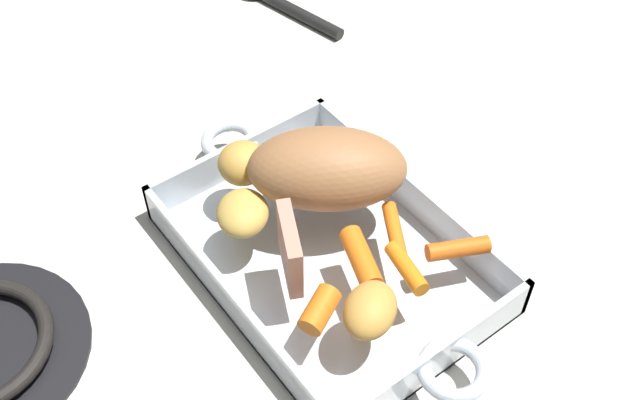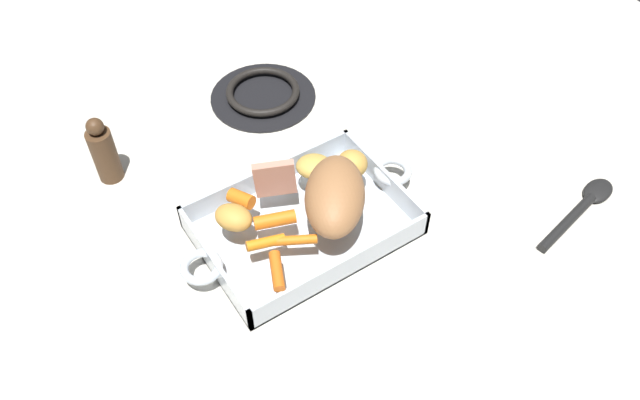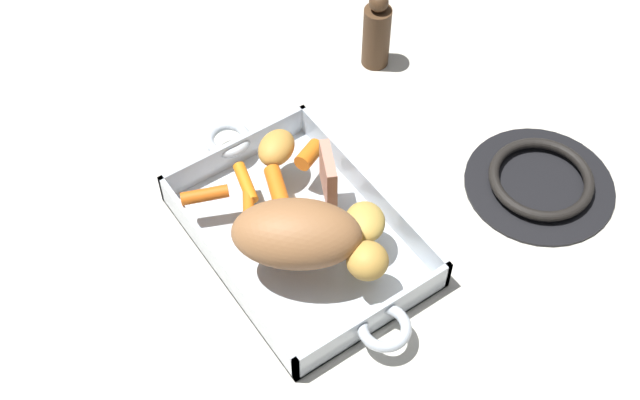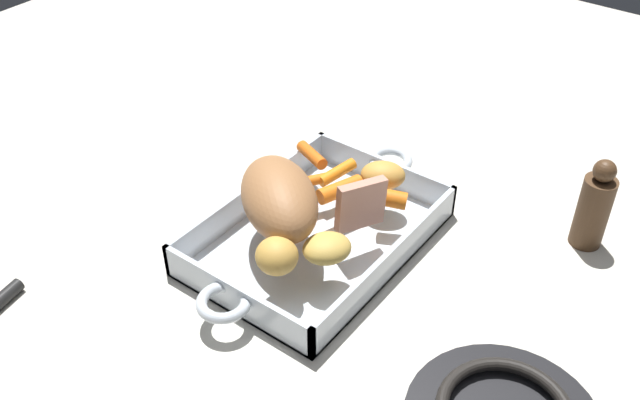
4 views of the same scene
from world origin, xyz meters
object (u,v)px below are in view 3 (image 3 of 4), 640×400
(stove_burner_rear, at_px, (540,181))
(potato_whole, at_px, (367,261))
(baby_carrot_long, at_px, (205,195))
(baby_carrot_southwest, at_px, (249,211))
(pork_roast, at_px, (297,234))
(baby_carrot_center_left, at_px, (309,155))
(baby_carrot_northeast, at_px, (246,183))
(potato_near_roast, at_px, (276,148))
(pepper_mill, at_px, (377,33))
(roasting_dish, at_px, (300,235))
(roast_slice_thick, at_px, (328,175))
(potato_halved, at_px, (365,222))
(baby_carrot_southeast, at_px, (275,189))

(stove_burner_rear, bearing_deg, potato_whole, -90.02)
(baby_carrot_long, bearing_deg, baby_carrot_southwest, 32.29)
(potato_whole, relative_size, stove_burner_rear, 0.25)
(pork_roast, relative_size, baby_carrot_center_left, 3.81)
(baby_carrot_northeast, height_order, potato_near_roast, potato_near_roast)
(baby_carrot_long, xyz_separation_m, pepper_mill, (-0.12, 0.37, 0.00))
(roasting_dish, distance_m, roast_slice_thick, 0.09)
(baby_carrot_northeast, xyz_separation_m, baby_carrot_southwest, (0.04, -0.02, -0.00))
(baby_carrot_southwest, bearing_deg, pepper_mill, 117.45)
(potato_halved, bearing_deg, pork_roast, -102.29)
(roasting_dish, bearing_deg, pepper_mill, 127.20)
(baby_carrot_center_left, height_order, baby_carrot_southwest, baby_carrot_center_left)
(baby_carrot_center_left, relative_size, baby_carrot_southeast, 0.64)
(baby_carrot_center_left, bearing_deg, baby_carrot_long, -98.62)
(roasting_dish, distance_m, potato_whole, 0.13)
(stove_burner_rear, xyz_separation_m, pepper_mill, (-0.33, -0.04, 0.05))
(roasting_dish, bearing_deg, baby_carrot_northeast, -161.41)
(baby_carrot_center_left, bearing_deg, stove_burner_rear, 54.43)
(pork_roast, height_order, baby_carrot_northeast, pork_roast)
(baby_carrot_southwest, bearing_deg, baby_carrot_center_left, 104.94)
(baby_carrot_northeast, height_order, baby_carrot_southwest, baby_carrot_northeast)
(potato_whole, bearing_deg, stove_burner_rear, 89.98)
(baby_carrot_southeast, bearing_deg, pepper_mill, 119.87)
(baby_carrot_northeast, height_order, pepper_mill, pepper_mill)
(baby_carrot_southwest, bearing_deg, baby_carrot_northeast, 153.23)
(roast_slice_thick, relative_size, potato_near_roast, 1.08)
(roast_slice_thick, height_order, potato_near_roast, roast_slice_thick)
(pork_roast, bearing_deg, potato_whole, 37.29)
(roasting_dish, distance_m, pork_roast, 0.09)
(baby_carrot_southeast, height_order, baby_carrot_southwest, baby_carrot_southeast)
(pork_roast, distance_m, baby_carrot_southeast, 0.10)
(roasting_dish, height_order, potato_whole, potato_whole)
(baby_carrot_southwest, xyz_separation_m, potato_near_roast, (-0.06, 0.08, 0.01))
(pepper_mill, bearing_deg, roast_slice_thick, -48.88)
(potato_halved, bearing_deg, baby_carrot_southwest, -133.60)
(roasting_dish, xyz_separation_m, baby_carrot_center_left, (-0.07, 0.07, 0.05))
(baby_carrot_long, bearing_deg, baby_carrot_northeast, 76.92)
(baby_carrot_southwest, xyz_separation_m, stove_burner_rear, (0.15, 0.37, -0.05))
(pork_roast, xyz_separation_m, baby_carrot_southeast, (-0.09, 0.03, -0.03))
(pork_roast, xyz_separation_m, roast_slice_thick, (-0.06, 0.09, -0.01))
(stove_burner_rear, bearing_deg, potato_near_roast, -126.49)
(potato_whole, bearing_deg, roast_slice_thick, 166.05)
(baby_carrot_long, distance_m, pepper_mill, 0.39)
(roasting_dish, relative_size, potato_near_roast, 6.99)
(baby_carrot_center_left, relative_size, baby_carrot_long, 0.68)
(pork_roast, bearing_deg, roasting_dish, 143.32)
(baby_carrot_southeast, distance_m, potato_halved, 0.13)
(baby_carrot_southwest, relative_size, potato_near_roast, 1.07)
(potato_whole, bearing_deg, roasting_dish, -167.59)
(pork_roast, bearing_deg, baby_carrot_long, -159.01)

